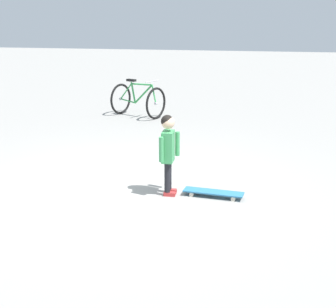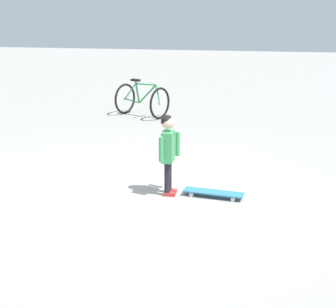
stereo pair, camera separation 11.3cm
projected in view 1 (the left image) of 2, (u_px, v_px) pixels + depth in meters
ground_plane at (132, 188)px, 6.67m from camera, size 50.00×50.00×0.00m
child_person at (168, 146)px, 6.27m from camera, size 0.21×0.38×1.06m
skateboard at (213, 192)px, 6.34m from camera, size 0.79×0.27×0.07m
bicycle_near at (138, 100)px, 11.16m from camera, size 1.26×1.08×0.85m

